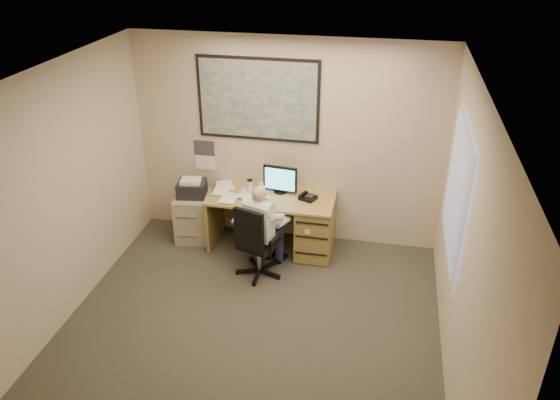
% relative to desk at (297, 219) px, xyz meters
% --- Properties ---
extents(room_shell, '(4.00, 4.50, 2.70)m').
position_rel_desk_xyz_m(room_shell, '(-0.21, -1.90, 0.91)').
color(room_shell, '#38352B').
rests_on(room_shell, ground).
extents(desk, '(1.60, 0.97, 1.11)m').
position_rel_desk_xyz_m(desk, '(0.00, 0.00, 0.00)').
color(desk, tan).
rests_on(desk, ground).
extents(world_map, '(1.56, 0.03, 1.06)m').
position_rel_desk_xyz_m(world_map, '(-0.58, 0.33, 1.46)').
color(world_map, '#1E4C93').
rests_on(world_map, room_shell).
extents(wall_calendar, '(0.28, 0.01, 0.42)m').
position_rel_desk_xyz_m(wall_calendar, '(-1.33, 0.34, 0.64)').
color(wall_calendar, white).
rests_on(wall_calendar, room_shell).
extents(window_blinds, '(0.06, 1.40, 1.30)m').
position_rel_desk_xyz_m(window_blinds, '(1.76, -1.10, 1.11)').
color(window_blinds, beige).
rests_on(window_blinds, room_shell).
extents(filing_cabinet, '(0.52, 0.60, 0.88)m').
position_rel_desk_xyz_m(filing_cabinet, '(-1.42, 0.01, -0.07)').
color(filing_cabinet, '#AB9D8A').
rests_on(filing_cabinet, ground).
extents(office_chair, '(0.73, 0.73, 0.98)m').
position_rel_desk_xyz_m(office_chair, '(-0.34, -0.69, -0.16)').
color(office_chair, black).
rests_on(office_chair, ground).
extents(person, '(0.68, 0.80, 1.18)m').
position_rel_desk_xyz_m(person, '(-0.35, -0.62, 0.14)').
color(person, white).
rests_on(person, office_chair).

